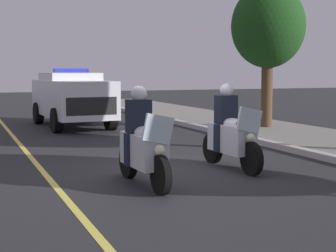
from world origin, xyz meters
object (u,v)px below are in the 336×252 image
at_px(police_suv, 72,97).
at_px(tree_far_back, 268,27).
at_px(police_motorcycle_lead_left, 143,145).
at_px(police_motorcycle_lead_right, 231,134).

xyz_separation_m(police_suv, tree_far_back, (3.29, 5.88, 2.33)).
height_order(police_motorcycle_lead_left, police_suv, police_suv).
relative_size(police_motorcycle_lead_left, police_suv, 0.43).
relative_size(police_suv, tree_far_back, 1.05).
distance_m(police_motorcycle_lead_left, police_motorcycle_lead_right, 2.29).
xyz_separation_m(police_motorcycle_lead_left, police_motorcycle_lead_right, (-0.80, 2.14, 0.00)).
distance_m(police_motorcycle_lead_left, tree_far_back, 9.78).
bearing_deg(police_motorcycle_lead_left, police_motorcycle_lead_right, 110.46).
xyz_separation_m(police_motorcycle_lead_right, police_suv, (-9.11, -1.35, 0.37)).
bearing_deg(police_motorcycle_lead_right, police_suv, -171.57).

